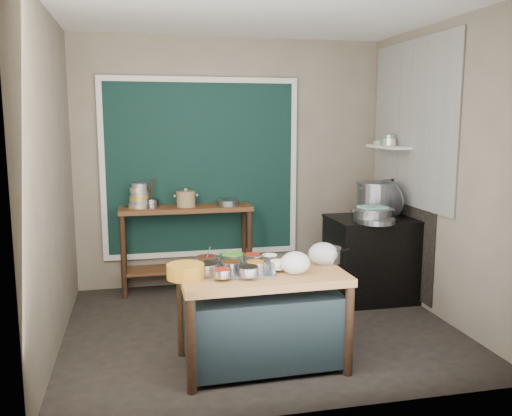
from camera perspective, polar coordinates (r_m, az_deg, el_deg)
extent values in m
cube|color=black|center=(5.12, 0.49, -12.55)|extent=(3.50, 3.00, 0.02)
cube|color=#796E5D|center=(6.25, -2.63, 4.74)|extent=(3.50, 0.02, 2.80)
cube|color=#796E5D|center=(4.70, -20.89, 2.66)|extent=(0.02, 3.00, 2.80)
cube|color=#796E5D|center=(5.45, 18.89, 3.59)|extent=(0.02, 3.00, 2.80)
cube|color=#796E5D|center=(4.84, 0.54, 20.21)|extent=(3.50, 3.00, 0.02)
cube|color=black|center=(6.16, -5.78, 4.17)|extent=(2.10, 0.02, 1.90)
cube|color=#B2B2AA|center=(5.89, 16.11, 8.50)|extent=(0.02, 1.70, 1.70)
cube|color=black|center=(6.10, 15.22, -2.33)|extent=(0.01, 1.30, 1.30)
cube|color=beige|center=(6.12, 13.79, 6.27)|extent=(0.22, 0.70, 0.03)
cube|color=#986037|center=(4.26, 0.61, -11.58)|extent=(1.26, 0.74, 0.75)
cube|color=#532D17|center=(6.10, -7.30, -4.25)|extent=(1.45, 0.40, 0.95)
cube|color=black|center=(5.90, 12.19, -5.34)|extent=(0.90, 0.68, 0.85)
cube|color=black|center=(5.81, 12.34, -1.13)|extent=(0.92, 0.69, 0.03)
cube|color=gray|center=(4.14, -1.69, -6.57)|extent=(0.62, 0.52, 0.02)
cylinder|color=gray|center=(3.95, -0.83, -6.66)|extent=(0.16, 0.16, 0.06)
cylinder|color=gray|center=(4.30, 1.46, -5.35)|extent=(0.14, 0.14, 0.06)
cylinder|color=silver|center=(4.14, 2.28, -5.96)|extent=(0.13, 0.13, 0.06)
cylinder|color=gray|center=(4.30, -0.43, -5.33)|extent=(0.16, 0.16, 0.06)
cylinder|color=gray|center=(4.24, -5.19, -5.55)|extent=(0.17, 0.17, 0.07)
cylinder|color=gray|center=(3.92, -3.61, -6.85)|extent=(0.14, 0.14, 0.06)
cylinder|color=gray|center=(4.08, -2.61, -6.12)|extent=(0.17, 0.17, 0.07)
cylinder|color=gray|center=(4.27, -2.50, -5.37)|extent=(0.20, 0.20, 0.08)
cylinder|color=gray|center=(4.04, -5.15, -6.30)|extent=(0.18, 0.18, 0.07)
cylinder|color=gray|center=(4.09, -0.04, -6.09)|extent=(0.16, 0.16, 0.06)
cylinder|color=#B87824|center=(4.00, -7.42, -6.62)|extent=(0.30, 0.30, 0.11)
ellipsoid|color=white|center=(4.08, 4.15, -5.77)|extent=(0.23, 0.19, 0.17)
ellipsoid|color=white|center=(4.36, 7.07, -4.78)|extent=(0.29, 0.26, 0.18)
cylinder|color=tan|center=(6.01, -12.15, 0.25)|extent=(0.23, 0.23, 0.04)
cylinder|color=gray|center=(6.00, -12.16, 0.67)|extent=(0.22, 0.22, 0.04)
cylinder|color=gold|center=(6.00, -12.18, 1.08)|extent=(0.20, 0.20, 0.04)
cylinder|color=gray|center=(5.99, -12.19, 1.49)|extent=(0.19, 0.19, 0.04)
cylinder|color=tan|center=(5.99, -12.21, 1.91)|extent=(0.19, 0.19, 0.04)
cylinder|color=gray|center=(5.98, -12.22, 2.33)|extent=(0.17, 0.17, 0.04)
cylinder|color=gray|center=(5.98, -10.95, 0.50)|extent=(0.20, 0.20, 0.10)
cylinder|color=gray|center=(6.03, -2.98, 0.56)|extent=(0.25, 0.25, 0.06)
cylinder|color=gray|center=(5.88, 13.91, 1.04)|extent=(0.20, 0.42, 0.40)
cube|color=#5C998E|center=(5.58, 12.18, 0.09)|extent=(0.27, 0.22, 0.02)
cylinder|color=gray|center=(5.49, 12.52, -1.31)|extent=(0.47, 0.47, 0.05)
cylinder|color=silver|center=(6.10, 13.86, 6.58)|extent=(0.15, 0.15, 0.04)
cylinder|color=silver|center=(6.10, 13.87, 6.94)|extent=(0.14, 0.14, 0.04)
cylinder|color=gray|center=(6.10, 13.89, 7.30)|extent=(0.13, 0.13, 0.04)
cylinder|color=gray|center=(6.34, 12.80, 6.74)|extent=(0.15, 0.15, 0.05)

